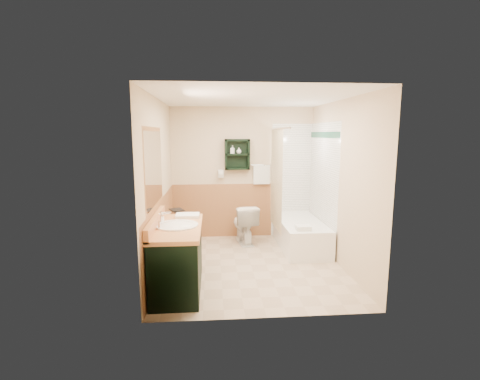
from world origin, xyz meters
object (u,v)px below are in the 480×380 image
at_px(hair_dryer, 221,174).
at_px(vanity, 178,258).
at_px(vanity_book, 171,203).
at_px(wall_shelf, 237,154).
at_px(toilet, 244,224).
at_px(soap_bottle_a, 233,152).
at_px(bathtub, 300,234).
at_px(soap_bottle_b, 239,151).

relative_size(hair_dryer, vanity, 0.19).
bearing_deg(vanity_book, wall_shelf, 27.89).
height_order(toilet, vanity_book, vanity_book).
relative_size(wall_shelf, vanity, 0.43).
height_order(wall_shelf, soap_bottle_a, wall_shelf).
bearing_deg(toilet, vanity, 52.01).
bearing_deg(toilet, vanity_book, 31.23).
xyz_separation_m(wall_shelf, vanity_book, (-1.06, -1.31, -0.62)).
xyz_separation_m(hair_dryer, bathtub, (1.33, -0.68, -0.97)).
xyz_separation_m(vanity, vanity_book, (-0.17, 0.81, 0.52)).
height_order(hair_dryer, soap_bottle_b, soap_bottle_b).
height_order(toilet, soap_bottle_b, soap_bottle_b).
relative_size(toilet, soap_bottle_b, 6.38).
bearing_deg(vanity, soap_bottle_b, 66.36).
relative_size(vanity, vanity_book, 5.41).
bearing_deg(vanity, vanity_book, 101.51).
height_order(wall_shelf, vanity, wall_shelf).
relative_size(bathtub, soap_bottle_a, 10.12).
distance_m(hair_dryer, bathtub, 1.78).
bearing_deg(wall_shelf, toilet, -73.92).
distance_m(hair_dryer, soap_bottle_a, 0.45).
distance_m(wall_shelf, soap_bottle_b, 0.06).
height_order(bathtub, vanity_book, vanity_book).
relative_size(hair_dryer, vanity_book, 1.02).
distance_m(vanity_book, soap_bottle_a, 1.76).
height_order(wall_shelf, soap_bottle_b, wall_shelf).
bearing_deg(hair_dryer, vanity_book, -119.73).
bearing_deg(bathtub, toilet, 160.38).
bearing_deg(toilet, wall_shelf, -82.94).
relative_size(soap_bottle_a, soap_bottle_b, 1.36).
relative_size(vanity, soap_bottle_b, 11.70).
bearing_deg(wall_shelf, hair_dryer, 175.24).
bearing_deg(soap_bottle_b, vanity, -113.64).
distance_m(bathtub, toilet, 0.99).
height_order(vanity, vanity_book, vanity_book).
bearing_deg(vanity_book, hair_dryer, 37.22).
relative_size(toilet, vanity_book, 2.95).
bearing_deg(wall_shelf, soap_bottle_b, -9.75).
relative_size(bathtub, toilet, 2.16).
distance_m(wall_shelf, soap_bottle_a, 0.10).
relative_size(bathtub, soap_bottle_b, 13.78).
height_order(soap_bottle_a, soap_bottle_b, soap_bottle_b).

